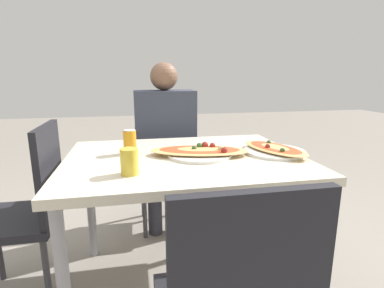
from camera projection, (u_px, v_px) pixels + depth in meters
The scene contains 9 objects.
ground_plane at pixel (185, 283), 1.67m from camera, with size 14.00×14.00×0.00m, color gray.
dining_table at pixel (185, 170), 1.52m from camera, with size 1.17×0.88×0.74m.
chair_far_seated at pixel (164, 159), 2.29m from camera, with size 0.40×0.40×0.91m.
chair_side_left at pixel (29, 206), 1.48m from camera, with size 0.40×0.40×0.91m.
person_seated at pixel (165, 135), 2.13m from camera, with size 0.42×0.26×1.22m.
pizza_main at pixel (200, 151), 1.52m from camera, with size 0.53×0.33×0.06m.
soda_can at pixel (130, 142), 1.53m from camera, with size 0.07×0.07×0.12m.
drink_glass at pixel (129, 162), 1.22m from camera, with size 0.07×0.07×0.11m.
pizza_second at pixel (275, 150), 1.56m from camera, with size 0.31×0.44×0.05m.
Camera 1 is at (-0.24, -1.43, 1.14)m, focal length 28.00 mm.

